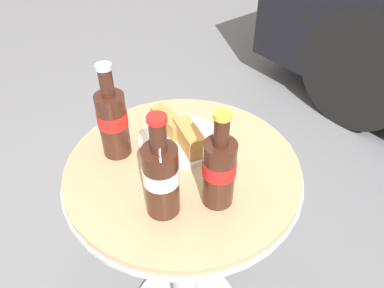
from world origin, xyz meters
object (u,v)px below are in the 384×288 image
Objects in this scene: cola_bottle_center at (219,169)px; lunch_plate_near at (179,135)px; cola_bottle_left at (161,177)px; cola_bottle_right at (113,121)px; bistro_table at (184,226)px.

cola_bottle_center is 0.22m from lunch_plate_near.
cola_bottle_left is 1.00× the size of cola_bottle_right.
cola_bottle_right reaches higher than lunch_plate_near.
cola_bottle_center is at bearing 64.21° from cola_bottle_left.
cola_bottle_right is at bearing 176.38° from cola_bottle_left.
lunch_plate_near is (-0.07, 0.04, 0.26)m from bistro_table.
lunch_plate_near is (0.06, 0.14, -0.07)m from cola_bottle_right.
cola_bottle_left is 0.22m from cola_bottle_right.
cola_bottle_right reaches higher than cola_bottle_center.
cola_bottle_right is at bearing -144.50° from bistro_table.
lunch_plate_near is at bearing 148.65° from bistro_table.
lunch_plate_near is (-0.21, 0.05, -0.07)m from cola_bottle_center.
cola_bottle_left is at bearing -45.40° from lunch_plate_near.
cola_bottle_left is 1.16× the size of lunch_plate_near.
bistro_table is 3.12× the size of cola_bottle_right.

